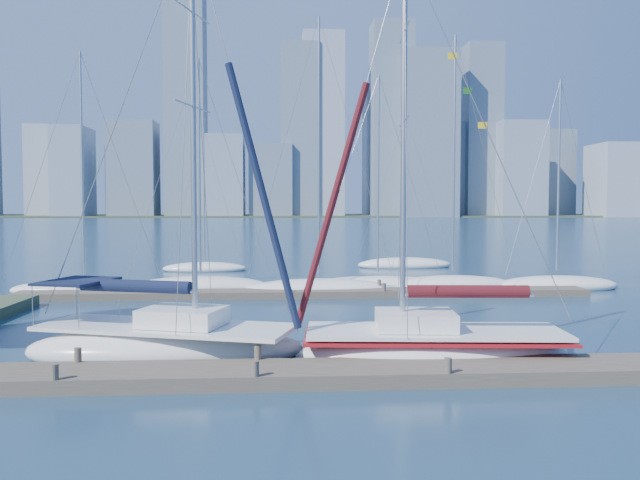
{
  "coord_description": "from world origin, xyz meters",
  "views": [
    {
      "loc": [
        0.67,
        -16.67,
        4.71
      ],
      "look_at": [
        1.97,
        4.0,
        3.63
      ],
      "focal_mm": 35.0,
      "sensor_mm": 36.0,
      "label": 1
    }
  ],
  "objects": [
    {
      "name": "ground",
      "position": [
        0.0,
        0.0,
        0.0
      ],
      "size": [
        700.0,
        700.0,
        0.0
      ],
      "primitive_type": "plane",
      "color": "#172F4C",
      "rests_on": "ground"
    },
    {
      "name": "near_dock",
      "position": [
        0.0,
        0.0,
        0.2
      ],
      "size": [
        26.0,
        2.0,
        0.4
      ],
      "primitive_type": "cube",
      "color": "#4A4036",
      "rests_on": "ground"
    },
    {
      "name": "far_dock",
      "position": [
        2.0,
        16.0,
        0.18
      ],
      "size": [
        30.0,
        1.8,
        0.36
      ],
      "primitive_type": "cube",
      "color": "#4A4036",
      "rests_on": "ground"
    },
    {
      "name": "far_shore",
      "position": [
        0.0,
        320.0,
        0.0
      ],
      "size": [
        800.0,
        100.0,
        1.5
      ],
      "primitive_type": "cube",
      "color": "#38472D",
      "rests_on": "ground"
    },
    {
      "name": "sailboat_navy",
      "position": [
        -2.96,
        2.98,
        1.07
      ],
      "size": [
        9.08,
        5.2,
        13.94
      ],
      "rotation": [
        0.0,
        0.0,
        -0.29
      ],
      "color": "white",
      "rests_on": "ground"
    },
    {
      "name": "sailboat_maroon",
      "position": [
        5.32,
        1.92,
        1.01
      ],
      "size": [
        8.58,
        3.42,
        13.05
      ],
      "rotation": [
        0.0,
        0.0,
        -0.08
      ],
      "color": "white",
      "rests_on": "ground"
    },
    {
      "name": "bg_boat_0",
      "position": [
        -10.07,
        17.94,
        0.27
      ],
      "size": [
        8.3,
        3.9,
        13.45
      ],
      "rotation": [
        0.0,
        0.0,
        0.21
      ],
      "color": "white",
      "rests_on": "ground"
    },
    {
      "name": "bg_boat_1",
      "position": [
        -3.85,
        18.49,
        0.29
      ],
      "size": [
        8.27,
        4.55,
        13.32
      ],
      "rotation": [
        0.0,
        0.0,
        0.28
      ],
      "color": "white",
      "rests_on": "ground"
    },
    {
      "name": "bg_boat_2",
      "position": [
        2.74,
        17.24,
        0.29
      ],
      "size": [
        8.56,
        4.81,
        15.32
      ],
      "rotation": [
        0.0,
        0.0,
        -0.31
      ],
      "color": "white",
      "rests_on": "ground"
    },
    {
      "name": "bg_boat_3",
      "position": [
        6.27,
        19.07,
        0.25
      ],
      "size": [
        8.6,
        4.61,
        12.6
      ],
      "rotation": [
        0.0,
        0.0,
        0.31
      ],
      "color": "white",
      "rests_on": "ground"
    },
    {
      "name": "bg_boat_4",
      "position": [
        10.53,
        18.48,
        0.3
      ],
      "size": [
        7.3,
        2.49,
        14.82
      ],
      "rotation": [
        0.0,
        0.0,
        0.02
      ],
      "color": "white",
      "rests_on": "ground"
    },
    {
      "name": "bg_boat_5",
      "position": [
        16.5,
        18.08,
        0.27
      ],
      "size": [
        7.63,
        4.54,
        12.32
      ],
      "rotation": [
        0.0,
        0.0,
        0.33
      ],
      "color": "white",
      "rests_on": "ground"
    },
    {
      "name": "bg_boat_6",
      "position": [
        -4.98,
        29.75,
        0.23
      ],
      "size": [
        6.46,
        4.34,
        10.96
      ],
      "rotation": [
        0.0,
        0.0,
        -0.42
      ],
      "color": "white",
      "rests_on": "ground"
    },
    {
      "name": "bg_boat_7",
      "position": [
        10.34,
        31.52,
        0.27
      ],
      "size": [
        7.73,
        4.89,
        12.13
      ],
      "rotation": [
        0.0,
        0.0,
        -0.38
      ],
      "color": "white",
      "rests_on": "ground"
    },
    {
      "name": "skyline",
      "position": [
        22.67,
        290.18,
        36.1
      ],
      "size": [
        502.73,
        51.31,
        119.31
      ],
      "color": "gray",
      "rests_on": "ground"
    }
  ]
}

